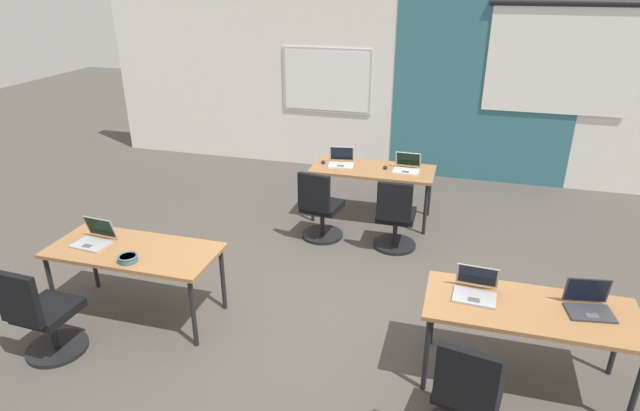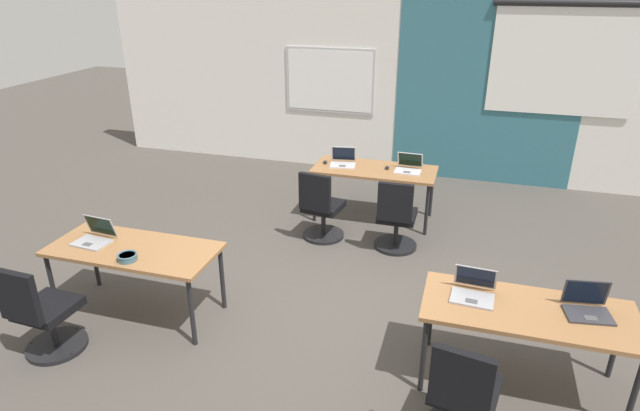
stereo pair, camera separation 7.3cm
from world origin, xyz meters
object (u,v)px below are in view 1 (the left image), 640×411
at_px(chair_far_left, 320,211).
at_px(snack_bowl, 128,258).
at_px(laptop_far_right, 407,167).
at_px(chair_far_right, 395,221).
at_px(desk_far_center, 373,172).
at_px(chair_near_right_inner, 466,400).
at_px(laptop_near_right_end, 589,305).
at_px(laptop_near_right_inner, 475,290).
at_px(mouse_far_right, 385,167).
at_px(desk_near_left, 134,254).
at_px(chair_near_left_end, 43,319).
at_px(laptop_far_left, 341,161).
at_px(mouse_far_left, 323,162).
at_px(laptop_near_left_end, 94,238).
at_px(desk_near_right, 530,314).

xyz_separation_m(chair_far_left, snack_bowl, (-1.15, -2.24, 0.38)).
height_order(laptop_far_right, chair_far_right, laptop_far_right).
relative_size(desk_far_center, chair_far_left, 1.74).
bearing_deg(chair_far_left, chair_near_right_inner, 131.91).
height_order(laptop_near_right_end, laptop_near_right_inner, laptop_near_right_end).
distance_m(laptop_near_right_inner, chair_far_right, 2.17).
bearing_deg(mouse_far_right, laptop_near_right_end, -53.98).
bearing_deg(chair_far_left, desk_near_left, 66.81).
bearing_deg(mouse_far_right, chair_near_left_end, -122.99).
relative_size(chair_near_right_inner, laptop_far_right, 2.71).
bearing_deg(desk_near_left, chair_near_left_end, -119.04).
relative_size(chair_far_left, laptop_far_right, 2.71).
bearing_deg(chair_near_left_end, laptop_far_left, -113.13).
distance_m(mouse_far_left, mouse_far_right, 0.84).
xyz_separation_m(chair_near_left_end, mouse_far_left, (1.49, 3.58, 0.36)).
relative_size(desk_far_center, snack_bowl, 9.01).
height_order(laptop_far_left, chair_far_right, laptop_far_left).
height_order(laptop_near_right_end, laptop_near_left_end, laptop_near_right_end).
relative_size(chair_near_left_end, laptop_near_right_inner, 2.63).
bearing_deg(mouse_far_right, desk_far_center, -169.13).
distance_m(desk_near_left, desk_near_right, 3.50).
distance_m(desk_near_right, laptop_near_right_end, 0.43).
height_order(laptop_far_left, laptop_near_right_inner, laptop_far_left).
bearing_deg(chair_far_right, chair_near_left_end, 46.43).
distance_m(laptop_near_left_end, mouse_far_left, 3.18).
relative_size(laptop_far_left, chair_near_right_inner, 0.41).
xyz_separation_m(desk_near_left, chair_near_left_end, (-0.43, -0.77, -0.28)).
xyz_separation_m(laptop_far_right, chair_far_right, (-0.01, -0.84, -0.39)).
relative_size(laptop_near_right_inner, chair_far_right, 0.38).
bearing_deg(laptop_near_right_inner, chair_far_right, 118.72).
bearing_deg(chair_far_right, laptop_far_left, -44.03).
bearing_deg(desk_far_center, chair_far_left, -122.89).
relative_size(laptop_far_left, mouse_far_left, 3.31).
distance_m(laptop_far_left, laptop_far_right, 0.87).
distance_m(desk_far_center, laptop_near_left_end, 3.54).
distance_m(mouse_far_right, snack_bowl, 3.55).
xyz_separation_m(desk_near_right, mouse_far_right, (-1.59, 2.83, 0.08)).
relative_size(laptop_near_left_end, chair_far_right, 0.38).
bearing_deg(chair_near_left_end, desk_far_center, -118.71).
xyz_separation_m(laptop_near_left_end, laptop_far_right, (2.60, 2.83, -0.00)).
xyz_separation_m(desk_near_left, mouse_far_right, (1.91, 2.83, 0.08)).
xyz_separation_m(chair_near_right_inner, mouse_far_right, (-1.16, 3.58, 0.36)).
bearing_deg(laptop_far_right, mouse_far_left, -177.23).
bearing_deg(laptop_far_right, desk_near_right, -63.44).
relative_size(desk_near_right, chair_near_right_inner, 1.74).
bearing_deg(laptop_near_left_end, desk_near_left, 4.08).
distance_m(desk_far_center, mouse_far_left, 0.69).
bearing_deg(mouse_far_right, laptop_near_right_inner, -67.10).
bearing_deg(mouse_far_left, snack_bowl, -107.75).
bearing_deg(laptop_near_left_end, chair_far_right, 42.33).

